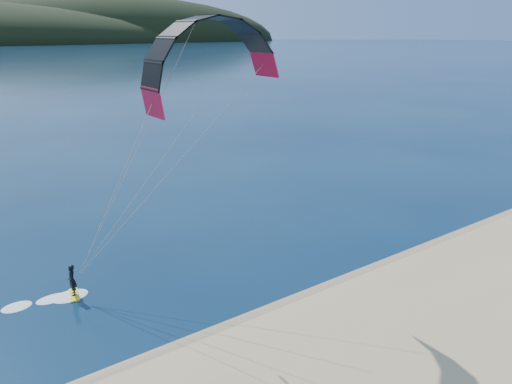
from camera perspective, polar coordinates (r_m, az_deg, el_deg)
ground at (r=23.01m, az=9.74°, el=-19.89°), size 1800.00×1800.00×0.00m
wet_sand at (r=25.67m, az=2.45°, el=-14.91°), size 220.00×2.50×0.10m
kitesurfer_near at (r=25.58m, az=-6.15°, el=11.42°), size 22.21×6.37×14.23m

